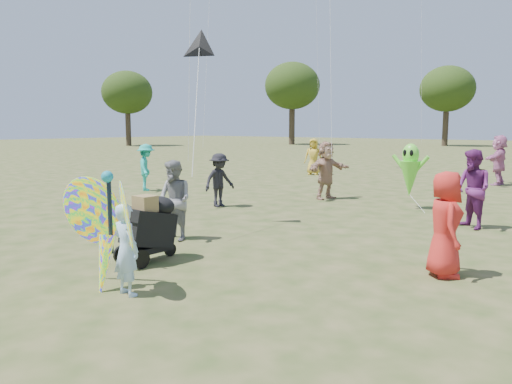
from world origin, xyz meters
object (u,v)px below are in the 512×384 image
(crowd_i, at_px, (146,167))
(jogging_stroller, at_px, (151,224))
(crowd_e, at_px, (472,189))
(crowd_j, at_px, (499,160))
(crowd_b, at_px, (219,180))
(adult_man, at_px, (174,200))
(crowd_d, at_px, (326,170))
(crowd_a, at_px, (445,224))
(alien_kite, at_px, (410,173))
(child_girl, at_px, (126,250))
(crowd_g, at_px, (313,157))
(butterfly_kite, at_px, (107,229))

(crowd_i, distance_m, jogging_stroller, 9.20)
(crowd_e, xyz_separation_m, crowd_j, (-1.64, 9.08, 0.08))
(crowd_b, bearing_deg, jogging_stroller, -138.73)
(crowd_b, relative_size, crowd_e, 0.85)
(adult_man, xyz_separation_m, crowd_d, (-0.63, 6.61, 0.10))
(crowd_a, xyz_separation_m, crowd_i, (-11.22, 3.50, 0.02))
(crowd_e, bearing_deg, adult_man, -94.16)
(crowd_b, xyz_separation_m, alien_kite, (4.16, 2.94, 0.24))
(child_girl, distance_m, crowd_a, 4.52)
(crowd_d, distance_m, crowd_g, 7.66)
(crowd_i, bearing_deg, crowd_d, -117.00)
(butterfly_kite, bearing_deg, crowd_j, 86.53)
(child_girl, height_order, butterfly_kite, butterfly_kite)
(jogging_stroller, height_order, alien_kite, alien_kite)
(child_girl, xyz_separation_m, crowd_i, (-8.30, 6.94, 0.19))
(child_girl, relative_size, crowd_d, 0.69)
(crowd_a, relative_size, crowd_b, 1.06)
(crowd_b, relative_size, crowd_j, 0.78)
(crowd_d, relative_size, crowd_e, 1.02)
(crowd_a, relative_size, butterfly_kite, 0.86)
(adult_man, xyz_separation_m, jogging_stroller, (0.84, -1.26, -0.16))
(crowd_d, bearing_deg, crowd_b, 167.33)
(crowd_d, height_order, butterfly_kite, crowd_d)
(crowd_b, distance_m, butterfly_kite, 7.01)
(child_girl, bearing_deg, jogging_stroller, -46.40)
(crowd_d, relative_size, crowd_g, 1.06)
(crowd_i, bearing_deg, alien_kite, -124.34)
(crowd_a, distance_m, crowd_e, 3.90)
(crowd_g, bearing_deg, crowd_i, -119.11)
(crowd_i, relative_size, jogging_stroller, 1.46)
(child_girl, xyz_separation_m, crowd_a, (2.92, 3.44, 0.17))
(crowd_d, bearing_deg, butterfly_kite, -154.09)
(crowd_i, xyz_separation_m, butterfly_kite, (7.88, -6.93, 0.02))
(adult_man, distance_m, crowd_j, 14.05)
(crowd_d, height_order, crowd_j, crowd_j)
(crowd_b, height_order, crowd_e, crowd_e)
(crowd_d, distance_m, crowd_e, 5.10)
(alien_kite, bearing_deg, crowd_j, 86.64)
(butterfly_kite, relative_size, alien_kite, 1.04)
(child_girl, bearing_deg, crowd_d, -71.05)
(crowd_b, relative_size, crowd_i, 0.92)
(crowd_b, distance_m, jogging_stroller, 5.61)
(adult_man, xyz_separation_m, alien_kite, (2.05, 6.44, 0.19))
(crowd_e, height_order, butterfly_kite, crowd_e)
(child_girl, height_order, alien_kite, alien_kite)
(crowd_e, bearing_deg, crowd_j, 136.93)
(crowd_e, relative_size, jogging_stroller, 1.57)
(child_girl, distance_m, jogging_stroller, 1.65)
(crowd_g, bearing_deg, jogging_stroller, -87.46)
(crowd_b, height_order, butterfly_kite, butterfly_kite)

